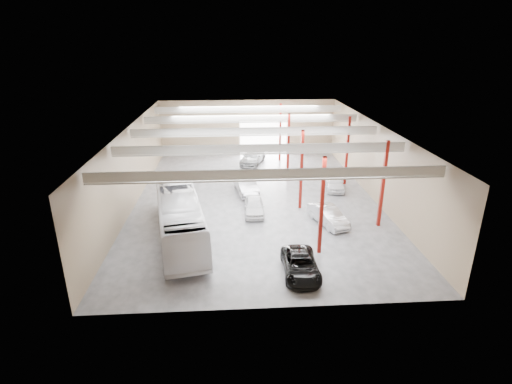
{
  "coord_description": "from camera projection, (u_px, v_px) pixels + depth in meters",
  "views": [
    {
      "loc": [
        -2.23,
        -34.39,
        13.99
      ],
      "look_at": [
        -0.21,
        -3.59,
        2.2
      ],
      "focal_mm": 28.0,
      "sensor_mm": 36.0,
      "label": 1
    }
  ],
  "objects": [
    {
      "name": "car_row_a",
      "position": [
        254.0,
        206.0,
        34.12
      ],
      "size": [
        1.73,
        4.1,
        1.38
      ],
      "primitive_type": "imported",
      "rotation": [
        0.0,
        0.0,
        -0.02
      ],
      "color": "white",
      "rests_on": "ground"
    },
    {
      "name": "depot_shell",
      "position": [
        257.0,
        147.0,
        35.87
      ],
      "size": [
        22.12,
        32.12,
        7.06
      ],
      "color": "#45454A",
      "rests_on": "ground"
    },
    {
      "name": "black_sedan",
      "position": [
        301.0,
        265.0,
        25.26
      ],
      "size": [
        2.28,
        4.76,
        1.31
      ],
      "primitive_type": "imported",
      "rotation": [
        0.0,
        0.0,
        -0.02
      ],
      "color": "black",
      "rests_on": "ground"
    },
    {
      "name": "car_row_c",
      "position": [
        253.0,
        157.0,
        48.12
      ],
      "size": [
        3.82,
        5.78,
        1.56
      ],
      "primitive_type": "imported",
      "rotation": [
        0.0,
        0.0,
        -0.33
      ],
      "color": "gray",
      "rests_on": "ground"
    },
    {
      "name": "car_right_far",
      "position": [
        334.0,
        182.0,
        39.75
      ],
      "size": [
        2.15,
        4.37,
        1.43
      ],
      "primitive_type": "imported",
      "rotation": [
        0.0,
        0.0,
        -0.11
      ],
      "color": "white",
      "rests_on": "ground"
    },
    {
      "name": "coach_bus",
      "position": [
        179.0,
        216.0,
        29.63
      ],
      "size": [
        5.29,
        12.87,
        3.49
      ],
      "primitive_type": "imported",
      "rotation": [
        0.0,
        0.0,
        0.19
      ],
      "color": "silver",
      "rests_on": "ground"
    },
    {
      "name": "car_right_near",
      "position": [
        328.0,
        216.0,
        32.19
      ],
      "size": [
        2.88,
        4.68,
        1.46
      ],
      "primitive_type": "imported",
      "rotation": [
        0.0,
        0.0,
        0.33
      ],
      "color": "#B7B8BD",
      "rests_on": "ground"
    },
    {
      "name": "car_row_b",
      "position": [
        246.0,
        184.0,
        38.89
      ],
      "size": [
        2.53,
        5.25,
        1.66
      ],
      "primitive_type": "imported",
      "rotation": [
        0.0,
        0.0,
        0.16
      ],
      "color": "#A3A3A8",
      "rests_on": "ground"
    }
  ]
}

